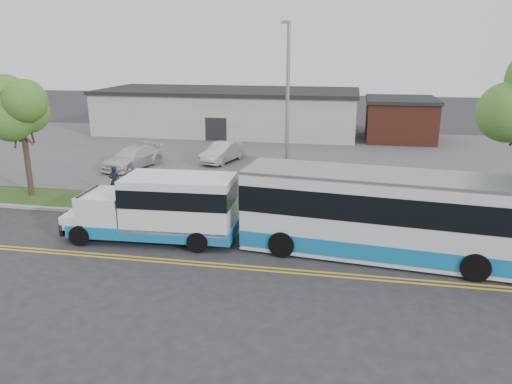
% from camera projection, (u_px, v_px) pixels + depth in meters
% --- Properties ---
extents(ground, '(140.00, 140.00, 0.00)m').
position_uv_depth(ground, '(216.00, 229.00, 23.95)').
color(ground, '#28282B').
rests_on(ground, ground).
extents(lane_line_north, '(70.00, 0.12, 0.01)m').
position_uv_depth(lane_line_north, '(191.00, 261.00, 20.32)').
color(lane_line_north, gold).
rests_on(lane_line_north, ground).
extents(lane_line_south, '(70.00, 0.12, 0.01)m').
position_uv_depth(lane_line_south, '(189.00, 264.00, 20.04)').
color(lane_line_south, gold).
rests_on(lane_line_south, ground).
extents(curb, '(80.00, 0.30, 0.15)m').
position_uv_depth(curb, '(222.00, 220.00, 24.96)').
color(curb, '#9E9B93').
rests_on(curb, ground).
extents(verge, '(80.00, 3.30, 0.10)m').
position_uv_depth(verge, '(230.00, 209.00, 26.67)').
color(verge, '#244416').
rests_on(verge, ground).
extents(parking_lot, '(80.00, 25.00, 0.10)m').
position_uv_depth(parking_lot, '(272.00, 155.00, 39.95)').
color(parking_lot, '#4C4C4F').
rests_on(parking_lot, ground).
extents(commercial_building, '(25.40, 10.40, 4.35)m').
position_uv_depth(commercial_building, '(229.00, 111.00, 49.86)').
color(commercial_building, '#9E9E99').
rests_on(commercial_building, ground).
extents(brick_wing, '(6.30, 7.30, 3.90)m').
position_uv_depth(brick_wing, '(400.00, 119.00, 45.99)').
color(brick_wing, brown).
rests_on(brick_wing, ground).
extents(tree_west, '(4.40, 4.40, 6.91)m').
position_uv_depth(tree_west, '(20.00, 108.00, 27.70)').
color(tree_west, '#3D2821').
rests_on(tree_west, verge).
extents(streetlight_near, '(0.35, 1.53, 9.50)m').
position_uv_depth(streetlight_near, '(287.00, 114.00, 24.50)').
color(streetlight_near, gray).
rests_on(streetlight_near, verge).
extents(shuttle_bus, '(7.89, 2.93, 2.98)m').
position_uv_depth(shuttle_bus, '(163.00, 206.00, 22.18)').
color(shuttle_bus, '#0F6BA7').
rests_on(shuttle_bus, ground).
extents(transit_bus, '(12.94, 4.32, 3.52)m').
position_uv_depth(transit_bus, '(396.00, 216.00, 20.29)').
color(transit_bus, silver).
rests_on(transit_bus, ground).
extents(pedestrian, '(0.72, 0.57, 1.73)m').
position_uv_depth(pedestrian, '(115.00, 181.00, 28.74)').
color(pedestrian, black).
rests_on(pedestrian, verge).
extents(parked_car_a, '(2.72, 4.69, 1.46)m').
position_uv_depth(parked_car_a, '(223.00, 152.00, 37.18)').
color(parked_car_a, silver).
rests_on(parked_car_a, parking_lot).
extents(parked_car_b, '(3.35, 5.53, 1.50)m').
position_uv_depth(parked_car_b, '(133.00, 157.00, 35.35)').
color(parked_car_b, silver).
rests_on(parked_car_b, parking_lot).
extents(grocery_bag_left, '(0.32, 0.32, 0.32)m').
position_uv_depth(grocery_bag_left, '(109.00, 194.00, 28.76)').
color(grocery_bag_left, white).
rests_on(grocery_bag_left, verge).
extents(grocery_bag_right, '(0.32, 0.32, 0.32)m').
position_uv_depth(grocery_bag_right, '(122.00, 192.00, 29.12)').
color(grocery_bag_right, white).
rests_on(grocery_bag_right, verge).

